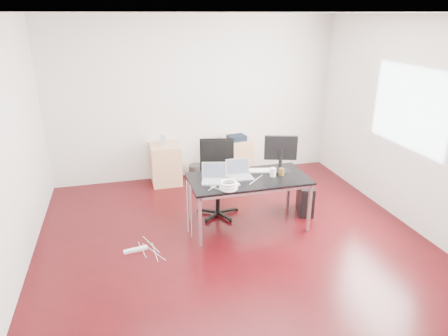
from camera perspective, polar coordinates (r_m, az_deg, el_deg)
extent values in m
plane|color=#330509|center=(5.28, 1.56, -10.76)|extent=(5.00, 5.00, 0.00)
plane|color=silver|center=(4.47, 1.94, 21.29)|extent=(5.00, 5.00, 0.00)
plane|color=silver|center=(7.05, -4.14, 9.77)|extent=(5.00, 0.00, 5.00)
plane|color=silver|center=(2.61, 17.93, -12.30)|extent=(5.00, 0.00, 5.00)
plane|color=silver|center=(4.67, -29.17, 1.07)|extent=(0.00, 5.00, 5.00)
plane|color=silver|center=(5.89, 25.87, 5.39)|extent=(0.00, 5.00, 5.00)
plane|color=white|center=(5.98, 24.86, 7.76)|extent=(0.00, 1.50, 1.50)
cube|color=black|center=(5.38, 3.57, -1.54)|extent=(1.60, 0.80, 0.03)
cube|color=silver|center=(5.06, -3.43, -7.69)|extent=(0.04, 0.04, 0.70)
cube|color=silver|center=(5.67, -4.87, -4.37)|extent=(0.04, 0.04, 0.70)
cube|color=silver|center=(5.51, 12.09, -5.59)|extent=(0.04, 0.04, 0.70)
cube|color=silver|center=(6.08, 9.19, -2.76)|extent=(0.04, 0.04, 0.70)
cylinder|color=black|center=(5.87, -0.90, -4.63)|extent=(0.06, 0.06, 0.47)
cube|color=black|center=(5.76, -0.92, -2.26)|extent=(0.57, 0.55, 0.06)
cube|color=black|center=(5.85, -1.01, 1.34)|extent=(0.47, 0.19, 0.55)
cube|color=tan|center=(6.99, -8.31, 0.54)|extent=(0.50, 0.50, 0.70)
cube|color=tan|center=(7.23, 1.82, 1.47)|extent=(0.50, 0.50, 0.70)
cube|color=black|center=(6.08, 11.52, -4.26)|extent=(0.32, 0.49, 0.44)
cylinder|color=black|center=(7.15, -4.07, -0.61)|extent=(0.24, 0.24, 0.28)
cube|color=white|center=(5.24, -12.51, -11.32)|extent=(0.31, 0.11, 0.04)
cube|color=silver|center=(5.21, -1.36, -2.03)|extent=(0.38, 0.31, 0.01)
cube|color=silver|center=(5.27, -1.34, -0.36)|extent=(0.33, 0.13, 0.22)
cube|color=#475166|center=(5.27, -1.33, -0.38)|extent=(0.29, 0.11, 0.18)
cube|color=silver|center=(5.35, 2.35, -1.40)|extent=(0.33, 0.23, 0.01)
cube|color=silver|center=(5.41, 2.01, 0.20)|extent=(0.33, 0.05, 0.22)
cube|color=#475166|center=(5.40, 2.03, 0.18)|extent=(0.29, 0.04, 0.18)
cylinder|color=black|center=(5.64, 7.99, -0.36)|extent=(0.26, 0.26, 0.02)
cylinder|color=black|center=(5.58, 8.07, 1.17)|extent=(0.05, 0.05, 0.30)
cube|color=black|center=(5.54, 8.10, 2.87)|extent=(0.45, 0.18, 0.34)
cube|color=#475166|center=(5.56, 7.99, 2.96)|extent=(0.38, 0.12, 0.29)
cube|color=white|center=(5.59, 4.42, -0.38)|extent=(0.46, 0.23, 0.02)
cylinder|color=white|center=(5.43, 7.01, -0.61)|extent=(0.10, 0.10, 0.12)
cylinder|color=brown|center=(5.49, 8.21, -0.53)|extent=(0.08, 0.08, 0.10)
torus|color=white|center=(5.01, 0.63, -2.89)|extent=(0.24, 0.24, 0.04)
torus|color=white|center=(4.99, 0.63, -2.51)|extent=(0.23, 0.23, 0.04)
torus|color=white|center=(4.98, 0.63, -2.13)|extent=(0.22, 0.22, 0.04)
cube|color=white|center=(5.12, 1.80, -2.37)|extent=(0.08, 0.08, 0.03)
cube|color=#9E9E9E|center=(6.83, -8.74, 3.93)|extent=(0.10, 0.09, 0.18)
cube|color=black|center=(7.05, 1.82, 4.34)|extent=(0.33, 0.28, 0.09)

